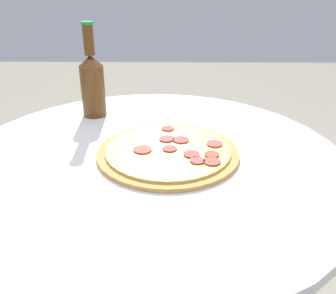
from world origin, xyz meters
name	(u,v)px	position (x,y,z in m)	size (l,w,h in m)	color
table	(152,219)	(0.00, 0.00, 0.56)	(0.94, 0.94, 0.74)	white
pizza	(168,152)	(-0.04, -0.01, 0.75)	(0.34, 0.34, 0.02)	#C68E47
beer_bottle	(92,82)	(0.18, -0.27, 0.84)	(0.07, 0.07, 0.27)	#563314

